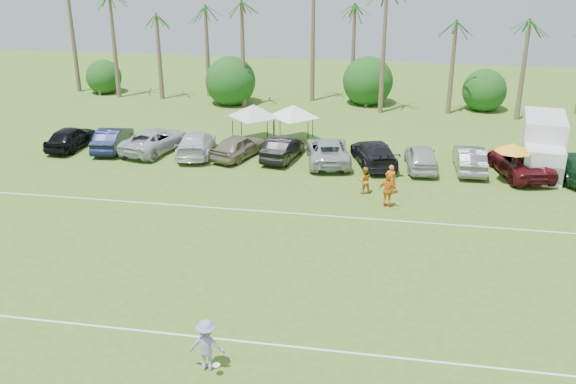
# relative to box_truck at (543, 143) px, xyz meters

# --- Properties ---
(ground) EXTENTS (120.00, 120.00, 0.00)m
(ground) POSITION_rel_box_truck_xyz_m (-18.08, -23.82, -1.78)
(ground) COLOR #44681F
(ground) RESTS_ON ground
(field_lines) EXTENTS (80.00, 12.10, 0.01)m
(field_lines) POSITION_rel_box_truck_xyz_m (-18.08, -15.82, -1.77)
(field_lines) COLOR white
(field_lines) RESTS_ON ground
(palm_tree_0) EXTENTS (2.40, 2.40, 8.90)m
(palm_tree_0) POSITION_rel_box_truck_xyz_m (-40.08, 14.18, 5.70)
(palm_tree_0) COLOR brown
(palm_tree_0) RESTS_ON ground
(palm_tree_1) EXTENTS (2.40, 2.40, 9.90)m
(palm_tree_1) POSITION_rel_box_truck_xyz_m (-35.08, 14.18, 6.57)
(palm_tree_1) COLOR brown
(palm_tree_1) RESTS_ON ground
(palm_tree_4) EXTENTS (2.40, 2.40, 8.90)m
(palm_tree_4) POSITION_rel_box_truck_xyz_m (-22.08, 14.18, 5.70)
(palm_tree_4) COLOR brown
(palm_tree_4) RESTS_ON ground
(palm_tree_5) EXTENTS (2.40, 2.40, 9.90)m
(palm_tree_5) POSITION_rel_box_truck_xyz_m (-18.08, 14.18, 6.57)
(palm_tree_5) COLOR brown
(palm_tree_5) RESTS_ON ground
(palm_tree_8) EXTENTS (2.40, 2.40, 8.90)m
(palm_tree_8) POSITION_rel_box_truck_xyz_m (-5.08, 14.18, 5.70)
(palm_tree_8) COLOR brown
(palm_tree_8) RESTS_ON ground
(palm_tree_9) EXTENTS (2.40, 2.40, 9.90)m
(palm_tree_9) POSITION_rel_box_truck_xyz_m (-0.08, 14.18, 6.57)
(palm_tree_9) COLOR brown
(palm_tree_9) RESTS_ON ground
(bush_tree_0) EXTENTS (4.00, 4.00, 4.00)m
(bush_tree_0) POSITION_rel_box_truck_xyz_m (-37.08, 15.18, 0.02)
(bush_tree_0) COLOR brown
(bush_tree_0) RESTS_ON ground
(bush_tree_1) EXTENTS (4.00, 4.00, 4.00)m
(bush_tree_1) POSITION_rel_box_truck_xyz_m (-24.08, 15.18, 0.02)
(bush_tree_1) COLOR brown
(bush_tree_1) RESTS_ON ground
(bush_tree_2) EXTENTS (4.00, 4.00, 4.00)m
(bush_tree_2) POSITION_rel_box_truck_xyz_m (-12.08, 15.18, 0.02)
(bush_tree_2) COLOR brown
(bush_tree_2) RESTS_ON ground
(bush_tree_3) EXTENTS (4.00, 4.00, 4.00)m
(bush_tree_3) POSITION_rel_box_truck_xyz_m (-2.08, 15.18, 0.02)
(bush_tree_3) COLOR brown
(bush_tree_3) RESTS_ON ground
(sideline_player_a) EXTENTS (0.65, 0.44, 1.77)m
(sideline_player_a) POSITION_rel_box_truck_xyz_m (-9.43, -5.94, -0.89)
(sideline_player_a) COLOR orange
(sideline_player_a) RESTS_ON ground
(sideline_player_b) EXTENTS (0.95, 0.83, 1.63)m
(sideline_player_b) POSITION_rel_box_truck_xyz_m (-10.93, -6.20, -0.96)
(sideline_player_b) COLOR orange
(sideline_player_b) RESTS_ON ground
(sideline_player_c) EXTENTS (1.20, 0.71, 1.91)m
(sideline_player_c) POSITION_rel_box_truck_xyz_m (-9.52, -7.99, -0.82)
(sideline_player_c) COLOR orange
(sideline_player_c) RESTS_ON ground
(box_truck) EXTENTS (3.28, 6.72, 3.32)m
(box_truck) POSITION_rel_box_truck_xyz_m (0.00, 0.00, 0.00)
(box_truck) COLOR white
(box_truck) RESTS_ON ground
(canopy_tent_left) EXTENTS (3.93, 3.93, 3.18)m
(canopy_tent_left) POSITION_rel_box_truck_xyz_m (-19.57, 2.74, 0.95)
(canopy_tent_left) COLOR black
(canopy_tent_left) RESTS_ON ground
(canopy_tent_right) EXTENTS (3.88, 3.88, 3.14)m
(canopy_tent_right) POSITION_rel_box_truck_xyz_m (-16.73, 3.32, 0.91)
(canopy_tent_right) COLOR black
(canopy_tent_right) RESTS_ON ground
(market_umbrella) EXTENTS (2.25, 2.25, 2.50)m
(market_umbrella) POSITION_rel_box_truck_xyz_m (-2.27, -2.86, 0.47)
(market_umbrella) COLOR black
(market_umbrella) RESTS_ON ground
(frisbee_player) EXTENTS (1.29, 0.83, 1.94)m
(frisbee_player) POSITION_rel_box_truck_xyz_m (-15.24, -23.57, -0.81)
(frisbee_player) COLOR #8C90C6
(frisbee_player) RESTS_ON ground
(parked_car_0) EXTENTS (2.15, 4.80, 1.60)m
(parked_car_0) POSITION_rel_box_truck_xyz_m (-31.94, -1.25, -0.98)
(parked_car_0) COLOR black
(parked_car_0) RESTS_ON ground
(parked_car_1) EXTENTS (2.24, 5.03, 1.60)m
(parked_car_1) POSITION_rel_box_truck_xyz_m (-28.89, -1.04, -0.98)
(parked_car_1) COLOR black
(parked_car_1) RESTS_ON ground
(parked_car_2) EXTENTS (3.91, 6.22, 1.60)m
(parked_car_2) POSITION_rel_box_truck_xyz_m (-25.85, -0.83, -0.98)
(parked_car_2) COLOR #B8BBC2
(parked_car_2) RESTS_ON ground
(parked_car_3) EXTENTS (3.11, 5.82, 1.60)m
(parked_car_3) POSITION_rel_box_truck_xyz_m (-22.81, -1.05, -0.98)
(parked_car_3) COLOR silver
(parked_car_3) RESTS_ON ground
(parked_car_4) EXTENTS (3.33, 5.07, 1.60)m
(parked_car_4) POSITION_rel_box_truck_xyz_m (-19.77, -1.13, -0.98)
(parked_car_4) COLOR gray
(parked_car_4) RESTS_ON ground
(parked_car_5) EXTENTS (2.43, 5.07, 1.60)m
(parked_car_5) POSITION_rel_box_truck_xyz_m (-16.72, -0.84, -0.98)
(parked_car_5) COLOR black
(parked_car_5) RESTS_ON ground
(parked_car_6) EXTENTS (3.72, 6.17, 1.60)m
(parked_car_6) POSITION_rel_box_truck_xyz_m (-13.68, -1.08, -0.98)
(parked_car_6) COLOR #A9ADB1
(parked_car_6) RESTS_ON ground
(parked_car_7) EXTENTS (3.78, 5.94, 1.60)m
(parked_car_7) POSITION_rel_box_truck_xyz_m (-10.64, -1.00, -0.98)
(parked_car_7) COLOR black
(parked_car_7) RESTS_ON ground
(parked_car_8) EXTENTS (2.29, 4.85, 1.60)m
(parked_car_8) POSITION_rel_box_truck_xyz_m (-7.59, -1.30, -0.98)
(parked_car_8) COLOR #B2B2B2
(parked_car_8) RESTS_ON ground
(parked_car_9) EXTENTS (1.86, 4.92, 1.60)m
(parked_car_9) POSITION_rel_box_truck_xyz_m (-4.55, -1.05, -0.98)
(parked_car_9) COLOR slate
(parked_car_9) RESTS_ON ground
(parked_car_10) EXTENTS (3.96, 6.24, 1.60)m
(parked_car_10) POSITION_rel_box_truck_xyz_m (-1.51, -1.39, -0.98)
(parked_car_10) COLOR #521217
(parked_car_10) RESTS_ON ground
(parked_car_11) EXTENTS (3.39, 5.88, 1.60)m
(parked_car_11) POSITION_rel_box_truck_xyz_m (1.53, -1.29, -0.98)
(parked_car_11) COLOR #13341B
(parked_car_11) RESTS_ON ground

